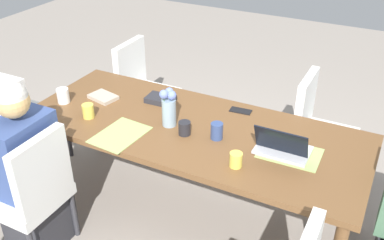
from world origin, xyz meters
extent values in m
plane|color=gray|center=(0.00, 0.00, 0.00)|extent=(10.00, 10.00, 0.00)
cube|color=brown|center=(0.00, 0.00, 0.73)|extent=(2.28, 0.92, 0.04)
cylinder|color=brown|center=(-1.06, -0.38, 0.36)|extent=(0.07, 0.07, 0.71)
cylinder|color=brown|center=(-1.06, 0.38, 0.36)|extent=(0.07, 0.07, 0.71)
cylinder|color=brown|center=(1.06, 0.38, 0.36)|extent=(0.07, 0.07, 0.71)
cube|color=silver|center=(-0.81, -0.75, 0.41)|extent=(0.44, 0.44, 0.08)
cube|color=silver|center=(-0.62, -0.75, 0.68)|extent=(0.06, 0.42, 0.45)
cylinder|color=#333338|center=(-1.00, -0.56, 0.18)|extent=(0.04, 0.04, 0.37)
cylinder|color=#333338|center=(-0.62, -0.56, 0.18)|extent=(0.04, 0.04, 0.37)
cube|color=#2D2D33|center=(-0.81, -0.69, 0.23)|extent=(0.36, 0.34, 0.45)
cube|color=#384C84|center=(-0.81, -0.69, 0.70)|extent=(0.24, 0.40, 0.50)
sphere|color=tan|center=(-0.81, -0.69, 1.07)|extent=(0.20, 0.20, 0.20)
sphere|color=beige|center=(-0.81, -0.69, 1.10)|extent=(0.19, 0.19, 0.19)
cylinder|color=#333338|center=(1.28, 0.17, 0.18)|extent=(0.04, 0.04, 0.37)
cube|color=silver|center=(0.75, 0.81, 0.41)|extent=(0.44, 0.44, 0.08)
cube|color=silver|center=(0.56, 0.81, 0.68)|extent=(0.06, 0.42, 0.45)
cylinder|color=#333338|center=(0.94, 1.00, 0.18)|extent=(0.04, 0.04, 0.37)
cylinder|color=#333338|center=(0.94, 0.62, 0.18)|extent=(0.04, 0.04, 0.37)
cylinder|color=#333338|center=(0.56, 1.00, 0.18)|extent=(0.04, 0.04, 0.37)
cylinder|color=#333338|center=(0.56, 0.62, 0.18)|extent=(0.04, 0.04, 0.37)
cube|color=silver|center=(-0.84, 0.79, 0.41)|extent=(0.44, 0.44, 0.08)
cube|color=silver|center=(-1.03, 0.79, 0.68)|extent=(0.06, 0.42, 0.45)
cylinder|color=#333338|center=(-0.65, 0.98, 0.18)|extent=(0.04, 0.04, 0.37)
cylinder|color=#333338|center=(-0.65, 0.60, 0.18)|extent=(0.04, 0.04, 0.37)
cylinder|color=#333338|center=(-1.03, 0.98, 0.18)|extent=(0.04, 0.04, 0.37)
cylinder|color=#333338|center=(-1.03, 0.60, 0.18)|extent=(0.04, 0.04, 0.37)
cube|color=silver|center=(-1.48, -0.01, 0.41)|extent=(0.44, 0.44, 0.08)
cube|color=silver|center=(-1.48, -0.20, 0.68)|extent=(0.42, 0.06, 0.45)
cylinder|color=#333338|center=(-1.67, 0.18, 0.18)|extent=(0.04, 0.04, 0.37)
cylinder|color=#333338|center=(-1.29, 0.18, 0.18)|extent=(0.04, 0.04, 0.37)
cylinder|color=#333338|center=(-1.67, -0.20, 0.18)|extent=(0.04, 0.04, 0.37)
cylinder|color=#333338|center=(-1.29, -0.20, 0.18)|extent=(0.04, 0.04, 0.37)
cylinder|color=#8EA8B7|center=(-0.14, -0.05, 0.84)|extent=(0.09, 0.09, 0.19)
sphere|color=#6B7FD1|center=(-0.12, -0.04, 0.97)|extent=(0.06, 0.06, 0.06)
cylinder|color=#477A3D|center=(-0.12, -0.04, 0.96)|extent=(0.01, 0.01, 0.04)
sphere|color=#6B7FD1|center=(-0.15, -0.03, 0.99)|extent=(0.05, 0.05, 0.05)
cylinder|color=#477A3D|center=(-0.15, -0.03, 0.96)|extent=(0.01, 0.01, 0.05)
sphere|color=#6B7FD1|center=(-0.16, -0.08, 0.99)|extent=(0.06, 0.06, 0.06)
cylinder|color=#477A3D|center=(-0.16, -0.08, 0.96)|extent=(0.01, 0.01, 0.05)
cube|color=#9EBC66|center=(-0.36, -0.30, 0.75)|extent=(0.29, 0.38, 0.00)
cube|color=#9EBC66|center=(0.66, -0.01, 0.75)|extent=(0.37, 0.27, 0.00)
cube|color=silver|center=(0.62, -0.01, 0.76)|extent=(0.32, 0.22, 0.02)
cube|color=black|center=(0.62, -0.08, 0.86)|extent=(0.31, 0.09, 0.19)
cylinder|color=#DBC64C|center=(0.42, -0.28, 0.79)|extent=(0.07, 0.07, 0.09)
cylinder|color=#DBC64C|center=(-0.68, -0.21, 0.80)|extent=(0.08, 0.08, 0.10)
cylinder|color=#33477A|center=(0.20, -0.06, 0.80)|extent=(0.08, 0.08, 0.11)
cylinder|color=white|center=(-0.98, -0.12, 0.80)|extent=(0.09, 0.09, 0.11)
cylinder|color=#232328|center=(0.00, -0.10, 0.80)|extent=(0.08, 0.08, 0.09)
cube|color=#28282D|center=(-0.36, 0.21, 0.77)|extent=(0.21, 0.15, 0.04)
cube|color=#B2A38E|center=(-0.76, 0.06, 0.76)|extent=(0.23, 0.18, 0.03)
cube|color=black|center=(0.21, 0.34, 0.75)|extent=(0.16, 0.08, 0.01)
camera|label=1|loc=(1.12, -2.20, 2.25)|focal=41.04mm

